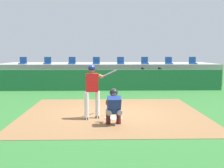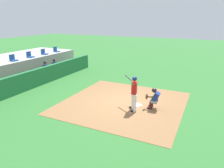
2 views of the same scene
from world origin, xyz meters
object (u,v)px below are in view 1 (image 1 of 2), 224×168
object	(u,v)px
stadium_seat_7	(193,62)
stadium_seat_3	(96,62)
batter_at_plate	(93,88)
stadium_seat_5	(145,62)
catcher_crouched	(113,105)
dugout_player_1	(160,77)
stadium_seat_1	(47,62)
stadium_seat_0	(23,62)
stadium_seat_6	(169,62)
home_plate	(113,118)
stadium_seat_2	(72,62)
stadium_seat_4	(121,62)
dugout_player_0	(143,77)

from	to	relation	value
stadium_seat_7	stadium_seat_3	bearing A→B (deg)	180.00
batter_at_plate	stadium_seat_5	distance (m)	10.69
batter_at_plate	catcher_crouched	distance (m)	1.15
dugout_player_1	stadium_seat_1	bearing A→B (deg)	164.12
stadium_seat_5	catcher_crouched	bearing A→B (deg)	-102.53
batter_at_plate	stadium_seat_0	bearing A→B (deg)	116.13
dugout_player_1	stadium_seat_7	bearing A→B (deg)	38.09
dugout_player_1	stadium_seat_5	world-z (taller)	stadium_seat_5
stadium_seat_0	stadium_seat_6	world-z (taller)	same
stadium_seat_0	stadium_seat_6	xyz separation A→B (m)	(9.75, 0.00, 0.00)
home_plate	stadium_seat_3	xyz separation A→B (m)	(-0.81, 10.18, 1.51)
batter_at_plate	stadium_seat_1	distance (m)	10.77
stadium_seat_2	catcher_crouched	bearing A→B (deg)	-77.66
stadium_seat_1	stadium_seat_4	distance (m)	4.88
dugout_player_0	stadium_seat_0	distance (m)	8.06
catcher_crouched	dugout_player_1	world-z (taller)	dugout_player_1
catcher_crouched	stadium_seat_0	world-z (taller)	stadium_seat_0
dugout_player_0	stadium_seat_7	world-z (taller)	stadium_seat_7
dugout_player_0	stadium_seat_3	world-z (taller)	stadium_seat_3
stadium_seat_4	stadium_seat_6	bearing A→B (deg)	0.00
dugout_player_1	stadium_seat_4	distance (m)	3.17
dugout_player_0	stadium_seat_1	xyz separation A→B (m)	(-6.12, 2.03, 0.86)
stadium_seat_7	dugout_player_1	bearing A→B (deg)	-141.91
stadium_seat_0	stadium_seat_3	bearing A→B (deg)	0.00
dugout_player_0	stadium_seat_2	bearing A→B (deg)	155.65
dugout_player_0	dugout_player_1	xyz separation A→B (m)	(1.03, 0.00, 0.00)
stadium_seat_0	stadium_seat_2	size ratio (longest dim) A/B	1.00
batter_at_plate	stadium_seat_1	bearing A→B (deg)	108.34
dugout_player_0	dugout_player_1	bearing A→B (deg)	0.00
dugout_player_0	batter_at_plate	bearing A→B (deg)	-108.49
dugout_player_0	stadium_seat_4	size ratio (longest dim) A/B	2.71
stadium_seat_1	stadium_seat_5	world-z (taller)	same
home_plate	stadium_seat_6	xyz separation A→B (m)	(4.06, 10.18, 1.51)
catcher_crouched	stadium_seat_7	distance (m)	12.48
stadium_seat_4	catcher_crouched	bearing A→B (deg)	-94.30
dugout_player_0	stadium_seat_6	world-z (taller)	stadium_seat_6
stadium_seat_3	stadium_seat_4	world-z (taller)	same
stadium_seat_5	stadium_seat_2	bearing A→B (deg)	180.00
home_plate	stadium_seat_7	world-z (taller)	stadium_seat_7
batter_at_plate	stadium_seat_4	bearing A→B (deg)	81.70
catcher_crouched	stadium_seat_2	bearing A→B (deg)	102.34
batter_at_plate	stadium_seat_4	world-z (taller)	stadium_seat_4
catcher_crouched	stadium_seat_1	bearing A→B (deg)	110.09
stadium_seat_2	stadium_seat_3	xyz separation A→B (m)	(1.62, 0.00, 0.00)
dugout_player_1	stadium_seat_3	world-z (taller)	stadium_seat_3
dugout_player_0	stadium_seat_5	xyz separation A→B (m)	(0.38, 2.03, 0.86)
catcher_crouched	stadium_seat_3	world-z (taller)	stadium_seat_3
catcher_crouched	stadium_seat_4	size ratio (longest dim) A/B	3.48
catcher_crouched	dugout_player_1	xyz separation A→B (m)	(3.11, 9.02, 0.07)
home_plate	stadium_seat_5	size ratio (longest dim) A/B	0.92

